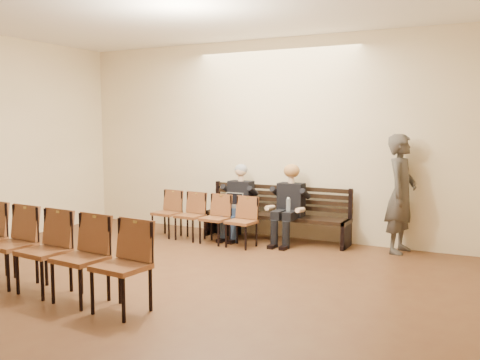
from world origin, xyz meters
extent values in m
plane|color=brown|center=(0.00, 0.00, 0.00)|extent=(10.00, 10.00, 0.00)
cube|color=beige|center=(0.00, 5.00, 1.75)|extent=(8.00, 0.02, 3.50)
cube|color=black|center=(0.15, 4.65, 0.23)|extent=(2.60, 0.90, 0.45)
cube|color=#B9B8BD|center=(-0.55, 4.32, 0.57)|extent=(0.39, 0.33, 0.24)
cylinder|color=silver|center=(0.54, 4.30, 0.57)|extent=(0.08, 0.08, 0.24)
cube|color=black|center=(-0.83, 4.75, 0.15)|extent=(0.48, 0.40, 0.30)
imported|color=#3C3731|center=(2.24, 4.75, 1.07)|extent=(0.60, 0.83, 2.14)
cube|color=brown|center=(-0.93, 4.00, 0.41)|extent=(2.05, 0.62, 0.83)
cube|color=brown|center=(-1.13, 0.72, 0.50)|extent=(3.08, 0.79, 0.99)
camera|label=1|loc=(3.81, -3.72, 2.01)|focal=40.00mm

